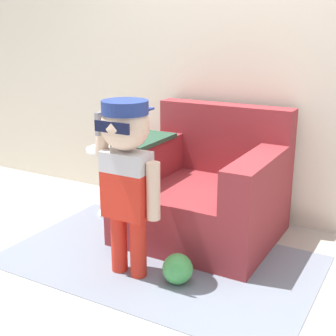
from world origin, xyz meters
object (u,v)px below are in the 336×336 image
person_child (127,162)px  side_table (113,175)px  toy_ball (178,269)px  armchair (204,192)px

person_child → side_table: bearing=131.2°
side_table → toy_ball: size_ratio=3.03×
armchair → person_child: (-0.15, -0.73, 0.38)m
person_child → toy_ball: bearing=8.3°
person_child → toy_ball: person_child is taller
armchair → side_table: armchair is taller
person_child → side_table: 1.02m
armchair → side_table: 0.77m
armchair → toy_ball: size_ratio=5.77×
person_child → side_table: size_ratio=1.93×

